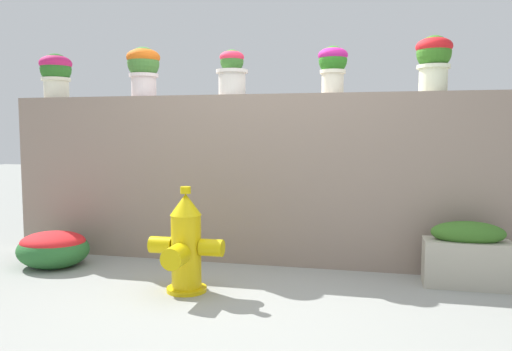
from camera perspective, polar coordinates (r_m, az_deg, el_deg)
ground_plane at (r=3.70m, az=-0.63°, el=-13.59°), size 24.00×24.00×0.00m
stone_wall at (r=4.51m, az=2.40°, el=-0.43°), size 5.04×0.34×1.50m
potted_plant_0 at (r=5.43m, az=-21.81°, el=10.90°), size 0.31×0.31×0.44m
potted_plant_1 at (r=4.92m, az=-12.68°, el=12.00°), size 0.31×0.31×0.47m
potted_plant_2 at (r=4.60m, az=-2.75°, el=11.80°), size 0.29×0.29×0.41m
potted_plant_3 at (r=4.42m, az=8.73°, el=12.39°), size 0.25×0.25×0.40m
potted_plant_4 at (r=4.49m, az=19.57°, el=12.49°), size 0.30×0.30×0.47m
fire_hydrant at (r=3.74m, az=-8.05°, el=-7.94°), size 0.56×0.45×0.78m
flower_bush_left at (r=4.78m, az=-22.07°, el=-7.59°), size 0.63×0.57×0.32m
planter_box at (r=4.17m, az=22.89°, el=-8.38°), size 0.64×0.27×0.50m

